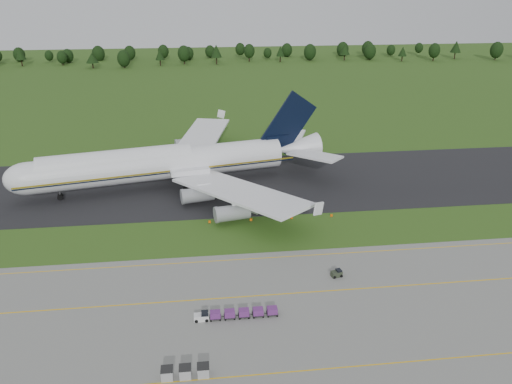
{
  "coord_description": "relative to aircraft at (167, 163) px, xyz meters",
  "views": [
    {
      "loc": [
        -5.01,
        -91.52,
        49.48
      ],
      "look_at": [
        5.93,
        2.0,
        8.64
      ],
      "focal_mm": 35.0,
      "sensor_mm": 36.0,
      "label": 1
    }
  ],
  "objects": [
    {
      "name": "apron_markings",
      "position": [
        13.63,
        -55.01,
        -6.35
      ],
      "size": [
        300.0,
        30.2,
        0.01
      ],
      "color": "#EDB40D",
      "rests_on": "apron"
    },
    {
      "name": "ground",
      "position": [
        13.63,
        -28.03,
        -6.42
      ],
      "size": [
        600.0,
        600.0,
        0.0
      ],
      "primitive_type": "plane",
      "color": "#2D5018",
      "rests_on": "ground"
    },
    {
      "name": "baggage_train",
      "position": [
        12.81,
        -55.39,
        -5.63
      ],
      "size": [
        13.23,
        1.4,
        1.35
      ],
      "color": "silver",
      "rests_on": "apron"
    },
    {
      "name": "edge_markers",
      "position": [
        23.45,
        -22.01,
        -6.14
      ],
      "size": [
        27.71,
        0.3,
        0.6
      ],
      "color": "#F95F07",
      "rests_on": "ground"
    },
    {
      "name": "aircraft",
      "position": [
        0.0,
        0.0,
        0.0
      ],
      "size": [
        80.29,
        76.49,
        22.47
      ],
      "color": "white",
      "rests_on": "ground"
    },
    {
      "name": "taxiway",
      "position": [
        13.63,
        -0.03,
        -6.38
      ],
      "size": [
        300.0,
        40.0,
        0.08
      ],
      "primitive_type": "cube",
      "color": "black",
      "rests_on": "ground"
    },
    {
      "name": "tree_line",
      "position": [
        16.06,
        192.47,
        -0.34
      ],
      "size": [
        531.02,
        21.96,
        11.8
      ],
      "color": "black",
      "rests_on": "ground"
    },
    {
      "name": "utility_cart",
      "position": [
        31.76,
        -45.81,
        -5.84
      ],
      "size": [
        2.11,
        1.53,
        1.05
      ],
      "color": "#2C3424",
      "rests_on": "apron"
    },
    {
      "name": "uld_row",
      "position": [
        5.2,
        -67.26,
        -5.54
      ],
      "size": [
        6.44,
        1.64,
        1.62
      ],
      "color": "#A0A0A0",
      "rests_on": "apron"
    },
    {
      "name": "apron",
      "position": [
        13.63,
        -62.03,
        -6.39
      ],
      "size": [
        300.0,
        52.0,
        0.06
      ],
      "primitive_type": "cube",
      "color": "slate",
      "rests_on": "ground"
    }
  ]
}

